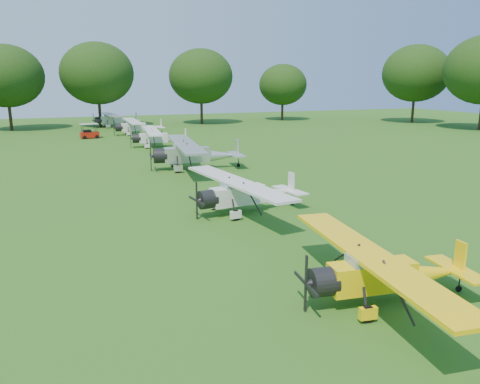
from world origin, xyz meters
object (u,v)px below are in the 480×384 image
(aircraft_4, at_px, (194,152))
(aircraft_5, at_px, (158,136))
(aircraft_3, at_px, (245,191))
(aircraft_2, at_px, (384,270))
(golf_cart, at_px, (89,133))
(aircraft_7, at_px, (115,119))
(aircraft_6, at_px, (137,126))

(aircraft_4, relative_size, aircraft_5, 1.20)
(aircraft_3, bearing_deg, aircraft_2, -96.59)
(aircraft_3, bearing_deg, aircraft_4, 78.72)
(aircraft_4, distance_m, golf_cart, 25.92)
(aircraft_2, bearing_deg, aircraft_7, 97.76)
(aircraft_7, bearing_deg, aircraft_4, -93.58)
(aircraft_2, distance_m, aircraft_3, 11.62)
(aircraft_4, xyz_separation_m, golf_cart, (-6.29, 25.14, -0.78))
(aircraft_2, relative_size, aircraft_6, 0.90)
(aircraft_3, bearing_deg, aircraft_7, 83.50)
(aircraft_4, bearing_deg, aircraft_3, -86.85)
(aircraft_3, relative_size, aircraft_5, 1.00)
(aircraft_7, xyz_separation_m, golf_cart, (-4.94, -13.71, -0.68))
(aircraft_2, height_order, aircraft_5, aircraft_5)
(aircraft_7, bearing_deg, aircraft_5, -92.28)
(aircraft_2, relative_size, golf_cart, 4.09)
(aircraft_5, xyz_separation_m, aircraft_6, (-0.02, 12.79, 0.06))
(aircraft_4, bearing_deg, aircraft_6, 97.49)
(aircraft_3, xyz_separation_m, golf_cart, (-5.24, 38.67, -0.55))
(aircraft_6, height_order, golf_cart, aircraft_6)
(aircraft_6, relative_size, golf_cart, 4.56)
(aircraft_4, height_order, aircraft_7, aircraft_4)
(aircraft_2, xyz_separation_m, golf_cart, (-5.29, 50.28, -0.47))
(aircraft_3, relative_size, aircraft_6, 0.96)
(aircraft_2, bearing_deg, aircraft_4, 95.15)
(aircraft_2, bearing_deg, aircraft_3, 97.68)
(aircraft_3, distance_m, aircraft_5, 27.72)
(golf_cart, bearing_deg, aircraft_7, 62.40)
(aircraft_6, bearing_deg, aircraft_7, 98.55)
(aircraft_3, xyz_separation_m, aircraft_5, (1.12, 27.70, 0.00))
(aircraft_4, distance_m, aircraft_7, 38.87)
(aircraft_4, relative_size, aircraft_7, 1.08)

